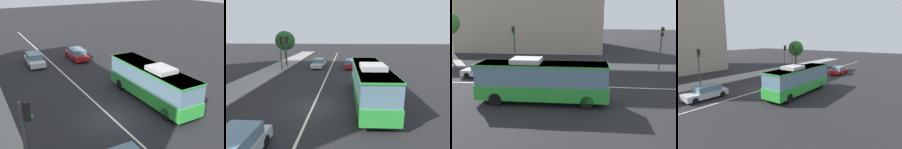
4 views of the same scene
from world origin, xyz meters
TOP-DOWN VIEW (x-y plane):
  - ground_plane at (0.00, 0.00)m, footprint 160.00×160.00m
  - sidewalk_kerb at (0.00, 8.77)m, footprint 80.00×3.86m
  - lane_centre_line at (0.00, 0.00)m, footprint 76.00×0.16m
  - transit_bus at (1.15, -4.58)m, footprint 10.03×2.63m
  - sedan_silver at (-6.57, 2.33)m, footprint 4.52×1.85m
  - sedan_white at (16.18, 2.04)m, footprint 4.58×2.01m
  - sedan_red at (15.83, -3.38)m, footprint 4.52×1.86m
  - traffic_light_near_corner at (12.73, 7.04)m, footprint 0.34×0.62m
  - traffic_light_mid_block at (-4.70, 7.21)m, footprint 0.33×0.62m
  - traffic_light_far_corner at (15.60, 7.19)m, footprint 0.32×0.62m
  - street_tree_kerbside_left at (18.36, 8.35)m, footprint 3.44×3.44m

SIDE VIEW (x-z plane):
  - ground_plane at x=0.00m, z-range 0.00..0.00m
  - lane_centre_line at x=0.00m, z-range 0.00..0.01m
  - sidewalk_kerb at x=0.00m, z-range 0.00..0.14m
  - sedan_silver at x=-6.57m, z-range -0.01..1.46m
  - sedan_white at x=16.18m, z-range -0.01..1.46m
  - sedan_red at x=15.83m, z-range -0.01..1.46m
  - transit_bus at x=1.15m, z-range 0.08..3.54m
  - traffic_light_near_corner at x=12.73m, z-range 0.96..6.16m
  - traffic_light_mid_block at x=-4.70m, z-range 0.96..6.16m
  - traffic_light_far_corner at x=15.60m, z-range 0.96..6.16m
  - street_tree_kerbside_left at x=18.36m, z-range 1.28..7.33m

